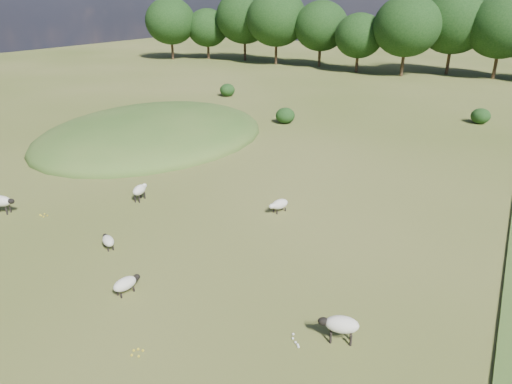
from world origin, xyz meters
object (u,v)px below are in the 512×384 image
sheep_2 (108,241)px  sheep_3 (279,204)px  sheep_0 (140,190)px  sheep_4 (341,325)px  sheep_1 (2,201)px  sheep_5 (126,284)px

sheep_2 → sheep_3: sheep_3 is taller
sheep_0 → sheep_4: 14.26m
sheep_2 → sheep_3: (4.84, 6.99, 0.06)m
sheep_1 → sheep_4: sheep_1 is taller
sheep_3 → sheep_5: bearing=10.8°
sheep_4 → sheep_5: size_ratio=1.16×
sheep_3 → sheep_4: 9.73m
sheep_1 → sheep_2: sheep_1 is taller
sheep_1 → sheep_5: size_ratio=1.17×
sheep_1 → sheep_2: bearing=-18.8°
sheep_3 → sheep_2: bearing=-12.9°
sheep_0 → sheep_5: 8.63m
sheep_0 → sheep_1: 6.81m
sheep_2 → sheep_5: 3.71m
sheep_0 → sheep_4: (13.27, -5.24, 0.05)m
sheep_1 → sheep_3: bearing=10.8°
sheep_2 → sheep_3: bearing=-96.9°
sheep_0 → sheep_3: 7.62m
sheep_0 → sheep_5: sheep_0 is taller
sheep_5 → sheep_3: bearing=0.4°
sheep_4 → sheep_5: sheep_4 is taller
sheep_3 → sheep_4: (6.03, -7.63, 0.22)m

